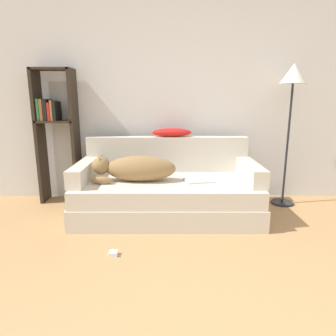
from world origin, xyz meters
The scene contains 11 objects.
wall_back centered at (0.00, 2.88, 1.35)m, with size 7.35×0.06×2.70m.
couch centered at (-0.19, 2.22, 0.19)m, with size 1.88×0.95×0.39m.
couch_backrest centered at (-0.19, 2.63, 0.59)m, with size 1.84×0.15×0.40m.
couch_arm_left centered at (-1.06, 2.22, 0.48)m, with size 0.15×0.76×0.18m.
couch_arm_right centered at (0.67, 2.22, 0.48)m, with size 0.15×0.76×0.18m.
dog centered at (-0.52, 2.18, 0.52)m, with size 0.85×0.27×0.27m.
laptop centered at (0.14, 2.17, 0.40)m, with size 0.33×0.27×0.02m.
throw_pillow centered at (-0.14, 2.63, 0.84)m, with size 0.45×0.14×0.10m.
bookshelf centered at (-1.49, 2.69, 0.89)m, with size 0.45×0.26×1.55m.
floor_lamp centered at (1.17, 2.57, 1.33)m, with size 0.28×0.28×1.59m.
power_adapter centered at (-0.62, 1.37, 0.02)m, with size 0.07×0.07×0.03m.
Camera 1 is at (-0.18, -0.79, 1.22)m, focal length 32.00 mm.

